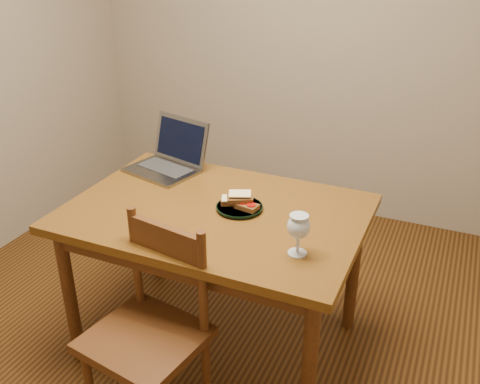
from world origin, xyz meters
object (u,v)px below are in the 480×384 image
at_px(plate, 239,208).
at_px(laptop, 170,156).
at_px(chair, 148,325).
at_px(milk_glass, 298,235).
at_px(table, 216,226).

bearing_deg(plate, laptop, 151.40).
xyz_separation_m(chair, milk_glass, (0.48, 0.33, 0.34)).
xyz_separation_m(chair, laptop, (-0.38, 0.85, 0.32)).
bearing_deg(table, chair, -93.90).
bearing_deg(table, milk_glass, -24.02).
distance_m(chair, laptop, 0.98).
bearing_deg(chair, table, 95.61).
xyz_separation_m(table, laptop, (-0.41, 0.32, 0.15)).
height_order(plate, laptop, laptop).
xyz_separation_m(table, chair, (-0.04, -0.53, -0.17)).
height_order(plate, milk_glass, milk_glass).
xyz_separation_m(table, plate, (0.10, 0.04, 0.09)).
bearing_deg(milk_glass, chair, -145.68).
bearing_deg(chair, milk_glass, 43.83).
relative_size(chair, laptop, 1.16).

